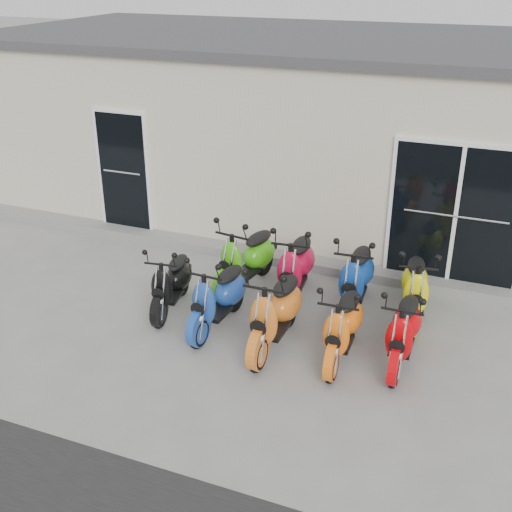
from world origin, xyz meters
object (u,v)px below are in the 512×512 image
(scooter_front_orange_a, at_px, (276,303))
(scooter_front_orange_b, at_px, (343,318))
(scooter_front_blue, at_px, (218,289))
(scooter_front_black, at_px, (171,276))
(scooter_back_yellow, at_px, (416,280))
(scooter_front_red, at_px, (404,323))
(scooter_back_red, at_px, (296,259))
(scooter_back_green, at_px, (246,251))
(scooter_back_blue, at_px, (357,270))

(scooter_front_orange_a, xyz_separation_m, scooter_front_orange_b, (0.88, 0.06, -0.06))
(scooter_front_blue, bearing_deg, scooter_front_black, 169.50)
(scooter_back_yellow, bearing_deg, scooter_front_red, -96.70)
(scooter_front_orange_a, bearing_deg, scooter_back_red, 98.03)
(scooter_front_black, xyz_separation_m, scooter_back_red, (1.55, 1.02, 0.09))
(scooter_front_red, relative_size, scooter_back_red, 0.90)
(scooter_back_yellow, bearing_deg, scooter_front_orange_b, -125.44)
(scooter_front_black, height_order, scooter_front_orange_a, scooter_front_orange_a)
(scooter_front_blue, height_order, scooter_back_yellow, scooter_front_blue)
(scooter_back_green, relative_size, scooter_back_red, 1.00)
(scooter_back_red, relative_size, scooter_back_yellow, 1.08)
(scooter_front_black, distance_m, scooter_front_orange_b, 2.64)
(scooter_front_red, xyz_separation_m, scooter_back_green, (-2.60, 1.13, 0.06))
(scooter_back_green, bearing_deg, scooter_back_red, 8.60)
(scooter_back_blue, xyz_separation_m, scooter_back_yellow, (0.84, 0.05, -0.04))
(scooter_back_red, bearing_deg, scooter_back_green, 173.62)
(scooter_back_green, bearing_deg, scooter_front_blue, -76.85)
(scooter_front_black, relative_size, scooter_front_red, 0.95)
(scooter_front_black, bearing_deg, scooter_back_red, 24.51)
(scooter_front_orange_b, bearing_deg, scooter_back_blue, 94.49)
(scooter_back_blue, relative_size, scooter_back_yellow, 1.06)
(scooter_front_blue, bearing_deg, scooter_front_orange_a, -6.73)
(scooter_front_black, distance_m, scooter_front_blue, 0.87)
(scooter_back_yellow, bearing_deg, scooter_front_blue, -161.46)
(scooter_front_orange_a, relative_size, scooter_back_red, 1.01)
(scooter_front_black, height_order, scooter_back_blue, scooter_back_blue)
(scooter_front_blue, relative_size, scooter_back_blue, 0.95)
(scooter_front_orange_b, distance_m, scooter_front_red, 0.75)
(scooter_back_red, bearing_deg, scooter_front_blue, -126.39)
(scooter_front_red, distance_m, scooter_back_blue, 1.45)
(scooter_front_orange_a, height_order, scooter_back_yellow, scooter_front_orange_a)
(scooter_front_black, bearing_deg, scooter_back_blue, 14.01)
(scooter_front_red, relative_size, scooter_back_blue, 0.92)
(scooter_front_orange_a, distance_m, scooter_back_yellow, 2.13)
(scooter_front_blue, xyz_separation_m, scooter_front_orange_a, (0.90, -0.15, 0.05))
(scooter_front_blue, xyz_separation_m, scooter_front_red, (2.51, 0.09, -0.02))
(scooter_front_orange_b, relative_size, scooter_front_red, 1.01)
(scooter_front_blue, height_order, scooter_back_red, scooter_back_red)
(scooter_front_black, xyz_separation_m, scooter_back_yellow, (3.30, 1.08, 0.04))
(scooter_front_blue, bearing_deg, scooter_back_yellow, 30.54)
(scooter_front_blue, xyz_separation_m, scooter_back_blue, (1.63, 1.24, 0.03))
(scooter_front_black, bearing_deg, scooter_front_red, -10.64)
(scooter_back_red, height_order, scooter_back_blue, scooter_back_red)
(scooter_front_red, distance_m, scooter_back_red, 2.13)
(scooter_front_blue, relative_size, scooter_front_red, 1.04)
(scooter_front_orange_b, relative_size, scooter_back_blue, 0.93)
(scooter_front_black, relative_size, scooter_front_orange_b, 0.94)
(scooter_back_yellow, bearing_deg, scooter_front_black, -170.86)
(scooter_front_orange_b, xyz_separation_m, scooter_front_red, (0.73, 0.18, -0.00))
(scooter_front_blue, relative_size, scooter_front_orange_b, 1.03)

